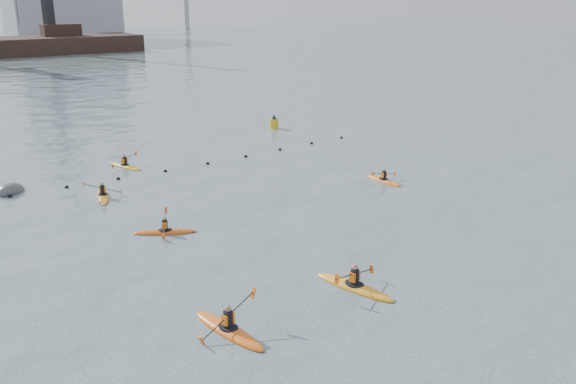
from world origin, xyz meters
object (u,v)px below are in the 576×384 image
kayaker_5 (125,166)px  nav_buoy (274,123)px  kayaker_4 (384,180)px  mooring_buoy (11,192)px  kayaker_2 (165,231)px  kayaker_0 (228,329)px  kayaker_3 (103,196)px  kayaker_1 (354,286)px

kayaker_5 → nav_buoy: (14.59, 4.09, 0.30)m
kayaker_4 → mooring_buoy: kayaker_4 is taller
kayaker_2 → nav_buoy: (17.55, 16.05, 0.31)m
kayaker_4 → nav_buoy: size_ratio=2.18×
mooring_buoy → nav_buoy: nav_buoy is taller
kayaker_4 → nav_buoy: (3.58, 16.23, 0.31)m
kayaker_4 → kayaker_5: (-11.02, 12.14, 0.00)m
kayaker_4 → mooring_buoy: size_ratio=1.35×
kayaker_5 → mooring_buoy: 7.24m
kayaker_0 → kayaker_4: (16.16, 9.02, -0.02)m
mooring_buoy → nav_buoy: bearing=13.5°
kayaker_0 → kayaker_5: (5.15, 21.16, -0.01)m
kayaker_3 → mooring_buoy: 5.50m
kayaker_2 → mooring_buoy: 11.62m
nav_buoy → kayaker_3: bearing=-152.9°
mooring_buoy → nav_buoy: size_ratio=1.61×
kayaker_3 → kayaker_4: 16.00m
kayaker_1 → kayaker_3: 16.60m
kayaker_3 → nav_buoy: 20.17m
kayaker_0 → kayaker_5: bearing=68.6°
kayaker_0 → kayaker_3: size_ratio=1.15×
kayaker_3 → kayaker_5: size_ratio=1.01×
kayaker_0 → kayaker_3: (1.79, 16.06, -0.01)m
kayaker_4 → kayaker_2: bearing=0.8°
kayaker_0 → kayaker_4: kayaker_0 is taller
kayaker_1 → nav_buoy: 29.17m
kayaker_0 → kayaker_1: (5.41, -0.15, 0.00)m
kayaker_2 → kayaker_5: (2.96, 11.96, 0.00)m
kayaker_1 → nav_buoy: nav_buoy is taller
kayaker_1 → kayaker_5: 21.31m
kayaker_4 → kayaker_5: bearing=-46.2°
kayaker_1 → mooring_buoy: kayaker_1 is taller
kayaker_3 → kayaker_4: (14.37, -7.03, -0.00)m
nav_buoy → kayaker_2: bearing=-137.6°
kayaker_0 → kayaker_3: bearing=75.9°
kayaker_2 → nav_buoy: 23.79m
kayaker_2 → mooring_buoy: bearing=51.5°
kayaker_1 → nav_buoy: (14.33, 25.40, 0.29)m
kayaker_4 → mooring_buoy: (-18.17, 11.02, -0.09)m
kayaker_5 → kayaker_1: bearing=-105.5°
kayaker_4 → kayaker_5: size_ratio=0.95×
kayaker_0 → nav_buoy: 32.05m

